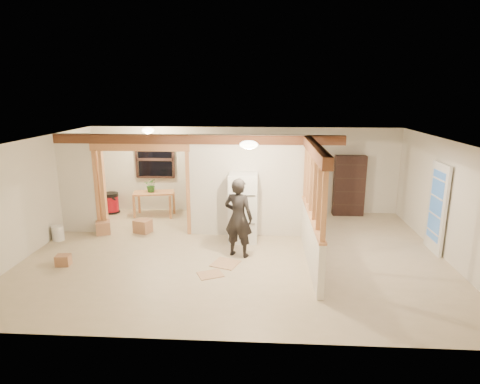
# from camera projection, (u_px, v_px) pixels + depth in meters

# --- Properties ---
(floor) EXTENTS (9.00, 6.50, 0.01)m
(floor) POSITION_uv_depth(u_px,v_px,m) (236.00, 253.00, 8.92)
(floor) COLOR #C7B194
(floor) RESTS_ON ground
(ceiling) EXTENTS (9.00, 6.50, 0.01)m
(ceiling) POSITION_uv_depth(u_px,v_px,m) (235.00, 141.00, 8.31)
(ceiling) COLOR white
(wall_back) EXTENTS (9.00, 0.01, 2.50)m
(wall_back) POSITION_uv_depth(u_px,v_px,m) (243.00, 170.00, 11.76)
(wall_back) COLOR silver
(wall_back) RESTS_ON floor
(wall_front) EXTENTS (9.00, 0.01, 2.50)m
(wall_front) POSITION_uv_depth(u_px,v_px,m) (219.00, 260.00, 5.47)
(wall_front) COLOR silver
(wall_front) RESTS_ON floor
(wall_left) EXTENTS (0.01, 6.50, 2.50)m
(wall_left) POSITION_uv_depth(u_px,v_px,m) (33.00, 196.00, 8.87)
(wall_left) COLOR silver
(wall_left) RESTS_ON floor
(wall_right) EXTENTS (0.01, 6.50, 2.50)m
(wall_right) POSITION_uv_depth(u_px,v_px,m) (450.00, 202.00, 8.35)
(wall_right) COLOR silver
(wall_right) RESTS_ON floor
(partition_left_stub) EXTENTS (0.90, 0.12, 2.50)m
(partition_left_stub) POSITION_uv_depth(u_px,v_px,m) (77.00, 184.00, 10.01)
(partition_left_stub) COLOR silver
(partition_left_stub) RESTS_ON floor
(partition_center) EXTENTS (2.80, 0.12, 2.50)m
(partition_center) POSITION_uv_depth(u_px,v_px,m) (247.00, 186.00, 9.76)
(partition_center) COLOR silver
(partition_center) RESTS_ON floor
(doorway_frame) EXTENTS (2.46, 0.14, 2.20)m
(doorway_frame) POSITION_uv_depth(u_px,v_px,m) (143.00, 191.00, 9.95)
(doorway_frame) COLOR tan
(doorway_frame) RESTS_ON floor
(header_beam_back) EXTENTS (7.00, 0.18, 0.22)m
(header_beam_back) POSITION_uv_depth(u_px,v_px,m) (197.00, 139.00, 9.56)
(header_beam_back) COLOR brown
(header_beam_back) RESTS_ON ceiling
(header_beam_right) EXTENTS (0.18, 3.30, 0.22)m
(header_beam_right) POSITION_uv_depth(u_px,v_px,m) (315.00, 150.00, 7.86)
(header_beam_right) COLOR brown
(header_beam_right) RESTS_ON ceiling
(pony_wall) EXTENTS (0.12, 3.20, 1.00)m
(pony_wall) POSITION_uv_depth(u_px,v_px,m) (311.00, 240.00, 8.32)
(pony_wall) COLOR silver
(pony_wall) RESTS_ON floor
(stud_partition) EXTENTS (0.14, 3.20, 1.32)m
(stud_partition) POSITION_uv_depth(u_px,v_px,m) (313.00, 185.00, 8.03)
(stud_partition) COLOR tan
(stud_partition) RESTS_ON pony_wall
(window_back) EXTENTS (1.12, 0.10, 1.10)m
(window_back) POSITION_uv_depth(u_px,v_px,m) (155.00, 159.00, 11.76)
(window_back) COLOR black
(window_back) RESTS_ON wall_back
(french_door) EXTENTS (0.12, 0.86, 2.00)m
(french_door) POSITION_uv_depth(u_px,v_px,m) (437.00, 208.00, 8.81)
(french_door) COLOR white
(french_door) RESTS_ON floor
(ceiling_dome_main) EXTENTS (0.36, 0.36, 0.16)m
(ceiling_dome_main) POSITION_uv_depth(u_px,v_px,m) (249.00, 145.00, 7.81)
(ceiling_dome_main) COLOR #FFEABF
(ceiling_dome_main) RESTS_ON ceiling
(ceiling_dome_util) EXTENTS (0.32, 0.32, 0.14)m
(ceiling_dome_util) POSITION_uv_depth(u_px,v_px,m) (148.00, 130.00, 10.68)
(ceiling_dome_util) COLOR #FFEABF
(ceiling_dome_util) RESTS_ON ceiling
(hanging_bulb) EXTENTS (0.07, 0.07, 0.07)m
(hanging_bulb) POSITION_uv_depth(u_px,v_px,m) (160.00, 145.00, 10.05)
(hanging_bulb) COLOR #FFD88C
(hanging_bulb) RESTS_ON ceiling
(refrigerator) EXTENTS (0.67, 0.65, 1.63)m
(refrigerator) POSITION_uv_depth(u_px,v_px,m) (243.00, 208.00, 9.50)
(refrigerator) COLOR white
(refrigerator) RESTS_ON floor
(woman) EXTENTS (0.73, 0.59, 1.73)m
(woman) POSITION_uv_depth(u_px,v_px,m) (238.00, 218.00, 8.57)
(woman) COLOR black
(woman) RESTS_ON floor
(work_table) EXTENTS (1.21, 0.77, 0.71)m
(work_table) POSITION_uv_depth(u_px,v_px,m) (154.00, 204.00, 11.50)
(work_table) COLOR tan
(work_table) RESTS_ON floor
(potted_plant) EXTENTS (0.38, 0.34, 0.40)m
(potted_plant) POSITION_uv_depth(u_px,v_px,m) (151.00, 185.00, 11.36)
(potted_plant) COLOR #2B5920
(potted_plant) RESTS_ON work_table
(shop_vac) EXTENTS (0.60, 0.60, 0.62)m
(shop_vac) POSITION_uv_depth(u_px,v_px,m) (111.00, 203.00, 11.80)
(shop_vac) COLOR maroon
(shop_vac) RESTS_ON floor
(bookshelf) EXTENTS (0.87, 0.29, 1.74)m
(bookshelf) POSITION_uv_depth(u_px,v_px,m) (349.00, 186.00, 11.47)
(bookshelf) COLOR black
(bookshelf) RESTS_ON floor
(bucket) EXTENTS (0.30, 0.30, 0.35)m
(bucket) POSITION_uv_depth(u_px,v_px,m) (58.00, 233.00, 9.64)
(bucket) COLOR white
(bucket) RESTS_ON floor
(box_util_a) EXTENTS (0.48, 0.44, 0.33)m
(box_util_a) POSITION_uv_depth(u_px,v_px,m) (143.00, 226.00, 10.18)
(box_util_a) COLOR #AB7552
(box_util_a) RESTS_ON floor
(box_util_b) EXTENTS (0.44, 0.44, 0.32)m
(box_util_b) POSITION_uv_depth(u_px,v_px,m) (103.00, 228.00, 10.09)
(box_util_b) COLOR #AB7552
(box_util_b) RESTS_ON floor
(box_front) EXTENTS (0.30, 0.25, 0.22)m
(box_front) POSITION_uv_depth(u_px,v_px,m) (63.00, 260.00, 8.26)
(box_front) COLOR #AB7552
(box_front) RESTS_ON floor
(floor_panel_near) EXTENTS (0.65, 0.65, 0.02)m
(floor_panel_near) POSITION_uv_depth(u_px,v_px,m) (226.00, 263.00, 8.35)
(floor_panel_near) COLOR tan
(floor_panel_near) RESTS_ON floor
(floor_panel_far) EXTENTS (0.58, 0.53, 0.01)m
(floor_panel_far) POSITION_uv_depth(u_px,v_px,m) (210.00, 274.00, 7.85)
(floor_panel_far) COLOR tan
(floor_panel_far) RESTS_ON floor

